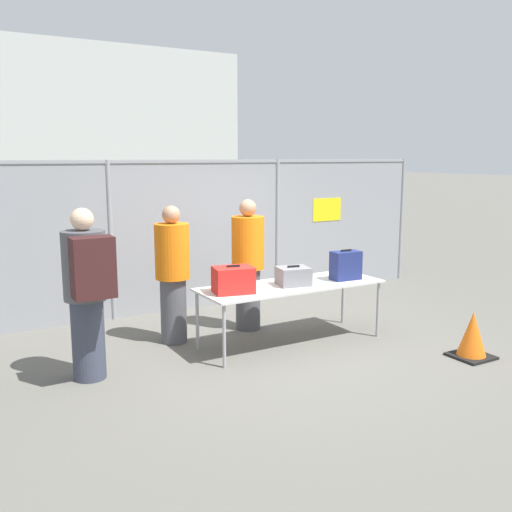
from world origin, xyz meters
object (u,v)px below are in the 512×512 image
object	(u,v)px
security_worker_near	(248,263)
security_worker_far	(173,273)
suitcase_navy	(346,265)
inspection_table	(291,288)
suitcase_red	(233,280)
utility_trailer	(225,247)
traveler_hooded	(87,288)
traffic_cone	(472,336)
suitcase_grey	(293,276)

from	to	relation	value
security_worker_near	security_worker_far	xyz separation A→B (m)	(-1.10, -0.02, -0.02)
suitcase_navy	security_worker_near	world-z (taller)	security_worker_near
security_worker_far	inspection_table	bearing A→B (deg)	161.75
suitcase_navy	security_worker_near	distance (m)	1.32
suitcase_red	security_worker_near	bearing A→B (deg)	51.32
security_worker_near	utility_trailer	distance (m)	4.45
traveler_hooded	security_worker_far	distance (m)	1.46
traffic_cone	utility_trailer	bearing A→B (deg)	90.12
inspection_table	utility_trailer	bearing A→B (deg)	72.42
utility_trailer	suitcase_red	bearing A→B (deg)	-115.89
inspection_table	suitcase_red	size ratio (longest dim) A/B	4.61
traveler_hooded	security_worker_near	size ratio (longest dim) A/B	1.03
suitcase_red	traffic_cone	world-z (taller)	suitcase_red
utility_trailer	traveler_hooded	bearing A→B (deg)	-129.95
security_worker_near	suitcase_grey	bearing A→B (deg)	100.22
inspection_table	suitcase_grey	bearing A→B (deg)	-88.35
suitcase_navy	traffic_cone	bearing A→B (deg)	-60.97
suitcase_grey	inspection_table	bearing A→B (deg)	91.65
inspection_table	suitcase_grey	world-z (taller)	suitcase_grey
security_worker_near	utility_trailer	size ratio (longest dim) A/B	0.51
security_worker_near	traffic_cone	distance (m)	2.98
security_worker_near	traveler_hooded	bearing A→B (deg)	16.62
utility_trailer	traffic_cone	bearing A→B (deg)	-89.88
suitcase_red	suitcase_navy	size ratio (longest dim) A/B	1.30
inspection_table	security_worker_near	xyz separation A→B (m)	(-0.18, 0.80, 0.21)
suitcase_red	traffic_cone	distance (m)	2.90
utility_trailer	suitcase_grey	bearing A→B (deg)	-107.41
suitcase_navy	utility_trailer	bearing A→B (deg)	81.22
suitcase_navy	security_worker_near	size ratio (longest dim) A/B	0.22
security_worker_near	suitcase_red	bearing A→B (deg)	49.66
suitcase_red	suitcase_grey	size ratio (longest dim) A/B	1.17
suitcase_red	security_worker_far	bearing A→B (deg)	118.95
suitcase_navy	utility_trailer	world-z (taller)	suitcase_navy
suitcase_navy	security_worker_far	xyz separation A→B (m)	(-2.05, 0.89, -0.05)
suitcase_grey	traveler_hooded	distance (m)	2.53
suitcase_grey	suitcase_navy	xyz separation A→B (m)	(0.77, -0.07, 0.07)
suitcase_navy	security_worker_far	bearing A→B (deg)	156.46
inspection_table	suitcase_grey	distance (m)	0.17
security_worker_far	utility_trailer	size ratio (longest dim) A/B	0.50
security_worker_far	suitcase_grey	bearing A→B (deg)	160.25
security_worker_near	suitcase_navy	bearing A→B (deg)	134.45
inspection_table	traveler_hooded	distance (m)	2.54
inspection_table	suitcase_navy	xyz separation A→B (m)	(0.77, -0.12, 0.23)
suitcase_navy	security_worker_near	xyz separation A→B (m)	(-0.95, 0.91, -0.03)
inspection_table	security_worker_far	distance (m)	1.51
security_worker_near	traffic_cone	world-z (taller)	security_worker_near
traveler_hooded	inspection_table	bearing A→B (deg)	3.36
inspection_table	security_worker_near	world-z (taller)	security_worker_near
suitcase_red	traveler_hooded	distance (m)	1.69
suitcase_navy	traffic_cone	distance (m)	1.76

